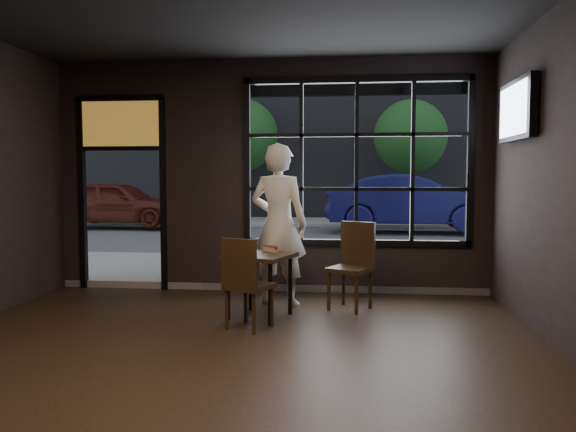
# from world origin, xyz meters

# --- Properties ---
(floor) EXTENTS (6.00, 7.00, 0.02)m
(floor) POSITION_xyz_m (0.00, 0.00, -0.01)
(floor) COLOR black
(floor) RESTS_ON ground
(window_frame) EXTENTS (3.06, 0.12, 2.28)m
(window_frame) POSITION_xyz_m (1.20, 3.50, 1.80)
(window_frame) COLOR black
(window_frame) RESTS_ON ground
(stained_transom) EXTENTS (1.20, 0.06, 0.70)m
(stained_transom) POSITION_xyz_m (-2.10, 3.50, 2.35)
(stained_transom) COLOR orange
(stained_transom) RESTS_ON ground
(street_asphalt) EXTENTS (60.00, 41.00, 0.04)m
(street_asphalt) POSITION_xyz_m (0.00, 24.00, -0.02)
(street_asphalt) COLOR #545456
(street_asphalt) RESTS_ON ground
(building_across) EXTENTS (28.00, 12.00, 15.00)m
(building_across) POSITION_xyz_m (0.00, 23.00, 7.50)
(building_across) COLOR #5B5956
(building_across) RESTS_ON ground
(cafe_table) EXTENTS (0.86, 0.86, 0.73)m
(cafe_table) POSITION_xyz_m (0.09, 2.05, 0.37)
(cafe_table) COLOR black
(cafe_table) RESTS_ON floor
(chair_near) EXTENTS (0.56, 0.56, 0.97)m
(chair_near) POSITION_xyz_m (0.06, 1.57, 0.49)
(chair_near) COLOR black
(chair_near) RESTS_ON floor
(chair_window) EXTENTS (0.61, 0.61, 1.05)m
(chair_window) POSITION_xyz_m (1.11, 2.53, 0.53)
(chair_window) COLOR black
(chair_window) RESTS_ON floor
(man) EXTENTS (0.84, 0.66, 2.01)m
(man) POSITION_xyz_m (0.23, 2.73, 1.01)
(man) COLOR white
(man) RESTS_ON floor
(hotdog) EXTENTS (0.21, 0.18, 0.06)m
(hotdog) POSITION_xyz_m (0.19, 2.26, 0.76)
(hotdog) COLOR tan
(hotdog) RESTS_ON cafe_table
(cup) EXTENTS (0.15, 0.15, 0.10)m
(cup) POSITION_xyz_m (-0.16, 1.95, 0.78)
(cup) COLOR silver
(cup) RESTS_ON cafe_table
(tv) EXTENTS (0.13, 1.13, 0.66)m
(tv) POSITION_xyz_m (2.93, 2.27, 2.33)
(tv) COLOR black
(tv) RESTS_ON wall_right
(navy_car) EXTENTS (4.83, 1.83, 1.57)m
(navy_car) POSITION_xyz_m (2.90, 12.01, 0.89)
(navy_car) COLOR #111348
(navy_car) RESTS_ON street_asphalt
(maroon_car) EXTENTS (4.11, 1.76, 1.38)m
(maroon_car) POSITION_xyz_m (-5.95, 12.54, 0.79)
(maroon_car) COLOR #531C13
(maroon_car) RESTS_ON street_asphalt
(tree_left) EXTENTS (2.53, 2.53, 4.31)m
(tree_left) POSITION_xyz_m (-2.57, 15.30, 3.04)
(tree_left) COLOR #332114
(tree_left) RESTS_ON street_asphalt
(tree_right) EXTENTS (2.44, 2.44, 4.17)m
(tree_right) POSITION_xyz_m (3.20, 15.01, 2.94)
(tree_right) COLOR #332114
(tree_right) RESTS_ON street_asphalt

